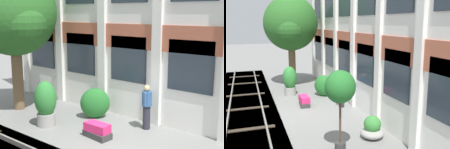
% 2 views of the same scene
% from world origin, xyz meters
% --- Properties ---
extents(ground_plane, '(80.00, 80.00, 0.00)m').
position_xyz_m(ground_plane, '(0.00, 0.00, 0.00)').
color(ground_plane, slate).
extents(apartment_facade, '(15.27, 0.64, 7.11)m').
position_xyz_m(apartment_facade, '(0.00, 2.69, 3.55)').
color(apartment_facade, silver).
rests_on(apartment_facade, ground).
extents(broadleaf_tree, '(3.54, 3.38, 5.65)m').
position_xyz_m(broadleaf_tree, '(-5.39, 0.44, 3.84)').
color(broadleaf_tree, brown).
rests_on(broadleaf_tree, ground).
extents(potted_plant_square_trough, '(0.99, 0.56, 0.48)m').
position_xyz_m(potted_plant_square_trough, '(-0.81, 0.19, 0.23)').
color(potted_plant_square_trough, '#333333').
rests_on(potted_plant_square_trough, ground).
extents(potted_plant_glazed_jar, '(0.78, 0.78, 1.62)m').
position_xyz_m(potted_plant_glazed_jar, '(-2.94, -0.13, 0.84)').
color(potted_plant_glazed_jar, gray).
rests_on(potted_plant_glazed_jar, ground).
extents(resident_by_doorway, '(0.34, 0.51, 1.56)m').
position_xyz_m(resident_by_doorway, '(0.00, 1.84, 0.83)').
color(resident_by_doorway, '#282833').
rests_on(resident_by_doorway, ground).
extents(topiary_hedge, '(1.29, 1.29, 1.16)m').
position_xyz_m(topiary_hedge, '(-2.16, 1.59, 0.58)').
color(topiary_hedge, '#236B28').
rests_on(topiary_hedge, ground).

